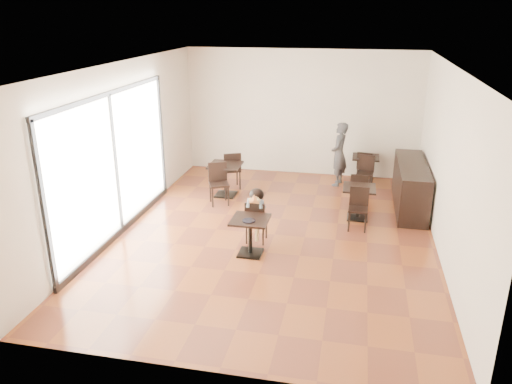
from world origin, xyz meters
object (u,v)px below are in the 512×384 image
(child_chair, at_px, (257,221))
(child, at_px, (257,216))
(adult_patron, at_px, (339,154))
(cafe_table_mid, at_px, (358,203))
(cafe_table_left, at_px, (225,180))
(cafe_table_back, at_px, (365,170))
(child_table, at_px, (250,237))
(chair_mid_a, at_px, (359,191))
(chair_left_a, at_px, (231,170))
(chair_mid_b, at_px, (358,210))
(chair_left_b, at_px, (219,184))
(chair_back_b, at_px, (365,173))
(chair_back_a, at_px, (365,167))

(child_chair, bearing_deg, child, -0.00)
(adult_patron, relative_size, cafe_table_mid, 2.27)
(cafe_table_left, relative_size, cafe_table_back, 1.11)
(child_table, relative_size, chair_mid_a, 0.82)
(adult_patron, height_order, chair_left_a, adult_patron)
(adult_patron, xyz_separation_m, chair_mid_a, (0.52, -1.53, -0.37))
(adult_patron, relative_size, chair_mid_b, 1.88)
(chair_left_a, bearing_deg, chair_left_b, 65.49)
(chair_left_a, bearing_deg, cafe_table_back, 173.60)
(cafe_table_left, distance_m, chair_left_a, 0.56)
(cafe_table_left, distance_m, chair_back_b, 3.34)
(chair_mid_b, bearing_deg, cafe_table_left, 158.09)
(child_table, relative_size, chair_mid_b, 0.82)
(child_table, xyz_separation_m, chair_left_a, (-1.20, 3.36, 0.12))
(cafe_table_back, bearing_deg, cafe_table_mid, -93.13)
(child, bearing_deg, chair_mid_a, 47.84)
(cafe_table_mid, xyz_separation_m, chair_mid_b, (0.00, -0.55, 0.07))
(chair_left_b, bearing_deg, child_table, -86.46)
(child, xyz_separation_m, chair_back_b, (1.97, 3.31, -0.11))
(cafe_table_left, height_order, chair_left_b, chair_left_b)
(child_table, height_order, cafe_table_back, same)
(adult_patron, distance_m, cafe_table_left, 2.87)
(adult_patron, distance_m, chair_mid_b, 2.70)
(cafe_table_mid, xyz_separation_m, cafe_table_back, (0.13, 2.36, -0.00))
(adult_patron, height_order, chair_mid_a, adult_patron)
(chair_left_b, xyz_separation_m, chair_back_b, (3.17, 1.60, -0.05))
(cafe_table_left, bearing_deg, child_table, -66.81)
(child_chair, relative_size, cafe_table_mid, 1.19)
(child_table, height_order, cafe_table_mid, cafe_table_mid)
(chair_mid_b, bearing_deg, chair_left_b, 167.33)
(child_chair, height_order, chair_mid_a, chair_mid_a)
(cafe_table_mid, distance_m, cafe_table_left, 3.14)
(chair_left_b, xyz_separation_m, chair_back_a, (3.17, 2.14, -0.05))
(child, bearing_deg, adult_patron, 69.64)
(chair_back_b, bearing_deg, cafe_table_back, 98.96)
(chair_left_b, height_order, chair_back_b, chair_left_b)
(child_chair, bearing_deg, chair_mid_a, -132.16)
(chair_back_b, bearing_deg, chair_left_a, -162.01)
(chair_left_b, bearing_deg, cafe_table_back, 9.46)
(child_chair, bearing_deg, chair_left_a, -66.81)
(chair_mid_a, relative_size, chair_back_b, 1.01)
(chair_left_a, relative_size, chair_left_b, 1.00)
(child, bearing_deg, chair_back_a, 62.85)
(chair_mid_a, height_order, chair_back_b, chair_mid_a)
(cafe_table_back, height_order, chair_mid_b, chair_mid_b)
(adult_patron, bearing_deg, chair_left_a, -64.40)
(cafe_table_back, bearing_deg, child, -117.15)
(child, xyz_separation_m, chair_left_b, (-1.20, 1.71, -0.06))
(child_chair, xyz_separation_m, adult_patron, (1.32, 3.56, 0.37))
(chair_mid_b, distance_m, chair_back_b, 2.38)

